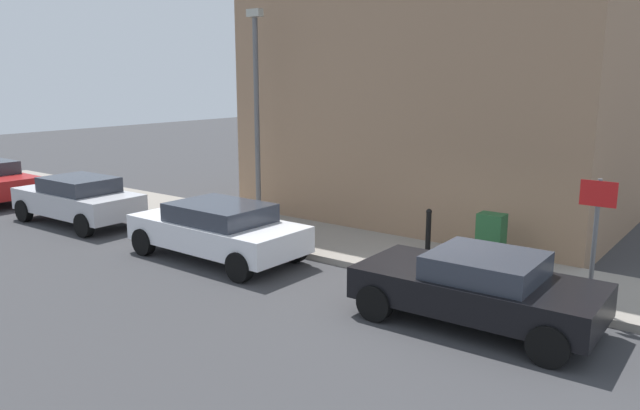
# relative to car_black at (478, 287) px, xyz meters

# --- Properties ---
(ground) EXTENTS (80.00, 80.00, 0.00)m
(ground) POSITION_rel_car_black_xyz_m (0.67, 1.26, -0.67)
(ground) COLOR #38383A
(sidewalk) EXTENTS (2.65, 30.00, 0.15)m
(sidewalk) POSITION_rel_car_black_xyz_m (2.55, 7.26, -0.60)
(sidewalk) COLOR gray
(sidewalk) RESTS_ON ground
(corner_building) EXTENTS (7.02, 10.13, 9.81)m
(corner_building) POSITION_rel_car_black_xyz_m (7.33, 4.33, 4.23)
(corner_building) COLOR #937256
(corner_building) RESTS_ON ground
(car_black) EXTENTS (2.03, 4.07, 1.27)m
(car_black) POSITION_rel_car_black_xyz_m (0.00, 0.00, 0.00)
(car_black) COLOR black
(car_black) RESTS_ON ground
(car_white) EXTENTS (2.01, 4.29, 1.31)m
(car_white) POSITION_rel_car_black_xyz_m (0.04, 6.32, 0.04)
(car_white) COLOR silver
(car_white) RESTS_ON ground
(car_silver) EXTENTS (1.87, 4.11, 1.35)m
(car_silver) POSITION_rel_car_black_xyz_m (0.05, 12.02, 0.05)
(car_silver) COLOR #B7B7BC
(car_silver) RESTS_ON ground
(utility_cabinet) EXTENTS (0.46, 0.61, 1.15)m
(utility_cabinet) POSITION_rel_car_black_xyz_m (2.84, 0.93, 0.01)
(utility_cabinet) COLOR #1E4C28
(utility_cabinet) RESTS_ON sidewalk
(bollard_near_cabinet) EXTENTS (0.14, 0.14, 1.04)m
(bollard_near_cabinet) POSITION_rel_car_black_xyz_m (2.94, 2.46, 0.03)
(bollard_near_cabinet) COLOR black
(bollard_near_cabinet) RESTS_ON sidewalk
(street_sign) EXTENTS (0.08, 0.60, 2.30)m
(street_sign) POSITION_rel_car_black_xyz_m (1.54, -1.41, 0.99)
(street_sign) COLOR #59595B
(street_sign) RESTS_ON sidewalk
(lamppost) EXTENTS (0.20, 0.44, 5.72)m
(lamppost) POSITION_rel_car_black_xyz_m (2.96, 7.75, 2.63)
(lamppost) COLOR #59595B
(lamppost) RESTS_ON sidewalk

